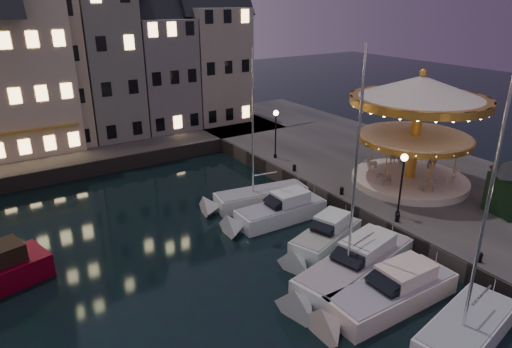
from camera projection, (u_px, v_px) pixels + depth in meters
ground at (320, 276)px, 25.08m from camera, size 160.00×160.00×0.00m
quay_east at (405, 179)px, 36.63m from camera, size 16.00×56.00×1.30m
quay_north at (60, 153)px, 42.69m from camera, size 44.00×12.00×1.30m
quaywall_e at (330, 202)px, 32.58m from camera, size 0.15×44.00×1.30m
quaywall_n at (99, 168)px, 39.01m from camera, size 48.00×0.15×1.30m
streetlamp_b at (402, 176)px, 28.05m from camera, size 0.44×0.44×4.17m
streetlamp_c at (276, 127)px, 38.61m from camera, size 0.44×0.44×4.17m
streetlamp_d at (426, 125)px, 39.25m from camera, size 0.44×0.44×4.17m
bollard_a at (480, 257)px, 23.93m from camera, size 0.30×0.30×0.57m
bollard_b at (397, 217)px, 28.23m from camera, size 0.30×0.30×0.57m
bollard_c at (342, 190)px, 32.14m from camera, size 0.30×0.30×0.57m
bollard_d at (294, 167)px, 36.45m from camera, size 0.30×0.30×0.57m
townhouse_nc at (41, 62)px, 41.31m from camera, size 6.82×8.00×14.80m
townhouse_nd at (104, 53)px, 44.04m from camera, size 5.50×8.00×15.80m
townhouse_ne at (159, 64)px, 47.34m from camera, size 6.16×8.00×12.80m
townhouse_nf at (210, 56)px, 50.23m from camera, size 6.82×8.00×13.80m
motorboat_a at (461, 336)px, 19.84m from camera, size 7.13×3.47×11.75m
motorboat_b at (386, 296)px, 22.37m from camera, size 8.22×2.43×2.15m
motorboat_c at (352, 268)px, 24.61m from camera, size 9.49×4.30×12.57m
motorboat_d at (322, 240)px, 27.50m from camera, size 6.41×3.84×2.15m
motorboat_e at (276, 213)px, 30.95m from camera, size 7.40×2.21×2.15m
motorboat_f at (254, 199)px, 33.37m from camera, size 7.96×3.12×10.51m
carousel at (418, 110)px, 32.13m from camera, size 9.68×9.68×8.47m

